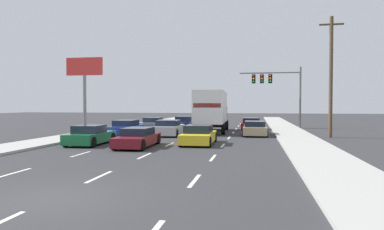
% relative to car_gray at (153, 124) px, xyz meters
% --- Properties ---
extents(ground_plane, '(140.00, 140.00, 0.00)m').
position_rel_car_gray_xyz_m(ground_plane, '(5.16, -1.27, -0.54)').
color(ground_plane, '#333335').
extents(sidewalk_right, '(2.94, 80.00, 0.14)m').
position_rel_car_gray_xyz_m(sidewalk_right, '(13.58, -6.27, -0.47)').
color(sidewalk_right, '#B2AFA8').
rests_on(sidewalk_right, ground_plane).
extents(sidewalk_left, '(2.94, 80.00, 0.14)m').
position_rel_car_gray_xyz_m(sidewalk_left, '(-3.26, -6.27, -0.47)').
color(sidewalk_left, '#B2AFA8').
rests_on(sidewalk_left, ground_plane).
extents(lane_markings, '(6.94, 62.00, 0.01)m').
position_rel_car_gray_xyz_m(lane_markings, '(5.16, -3.40, -0.54)').
color(lane_markings, silver).
rests_on(lane_markings, ground_plane).
extents(car_gray, '(2.13, 4.49, 1.20)m').
position_rel_car_gray_xyz_m(car_gray, '(0.00, 0.00, 0.00)').
color(car_gray, slate).
rests_on(car_gray, ground_plane).
extents(car_blue, '(2.04, 4.26, 1.26)m').
position_rel_car_gray_xyz_m(car_blue, '(-0.03, -7.51, 0.04)').
color(car_blue, '#1E389E').
rests_on(car_blue, ground_plane).
extents(car_green, '(2.03, 4.19, 1.23)m').
position_rel_car_gray_xyz_m(car_green, '(0.21, -14.33, 0.02)').
color(car_green, '#196B38').
rests_on(car_green, ground_plane).
extents(car_navy, '(2.01, 4.65, 1.31)m').
position_rel_car_gray_xyz_m(car_navy, '(3.22, 0.69, 0.04)').
color(car_navy, '#141E4C').
rests_on(car_navy, ground_plane).
extents(car_silver, '(2.18, 4.34, 1.29)m').
position_rel_car_gray_xyz_m(car_silver, '(3.58, -7.35, 0.05)').
color(car_silver, '#B7BABF').
rests_on(car_silver, ground_plane).
extents(car_maroon, '(1.90, 4.48, 1.16)m').
position_rel_car_gray_xyz_m(car_maroon, '(3.61, -14.99, -0.01)').
color(car_maroon, maroon).
rests_on(car_maroon, ground_plane).
extents(box_truck, '(2.85, 8.55, 3.72)m').
position_rel_car_gray_xyz_m(box_truck, '(6.63, -3.54, 1.58)').
color(box_truck, white).
rests_on(box_truck, ground_plane).
extents(car_yellow, '(2.01, 4.40, 1.23)m').
position_rel_car_gray_xyz_m(car_yellow, '(6.96, -12.84, 0.02)').
color(car_yellow, yellow).
rests_on(car_yellow, ground_plane).
extents(car_red, '(2.18, 4.53, 1.18)m').
position_rel_car_gray_xyz_m(car_red, '(10.05, 1.49, 0.00)').
color(car_red, red).
rests_on(car_red, ground_plane).
extents(car_tan, '(1.98, 4.58, 1.17)m').
position_rel_car_gray_xyz_m(car_tan, '(10.50, -5.77, 0.01)').
color(car_tan, tan).
rests_on(car_tan, ground_plane).
extents(traffic_signal_mast, '(6.57, 0.69, 6.59)m').
position_rel_car_gray_xyz_m(traffic_signal_mast, '(12.27, 3.78, 4.39)').
color(traffic_signal_mast, '#595B56').
rests_on(traffic_signal_mast, ground_plane).
extents(utility_pole_mid, '(1.80, 0.28, 9.26)m').
position_rel_car_gray_xyz_m(utility_pole_mid, '(16.21, -6.68, 4.23)').
color(utility_pole_mid, brown).
rests_on(utility_pole_mid, ground_plane).
extents(roadside_billboard, '(4.10, 0.36, 7.58)m').
position_rel_car_gray_xyz_m(roadside_billboard, '(-7.51, -0.38, 4.87)').
color(roadside_billboard, slate).
rests_on(roadside_billboard, ground_plane).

